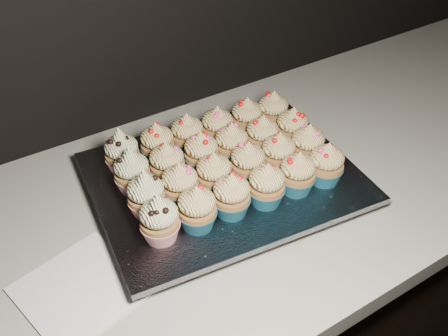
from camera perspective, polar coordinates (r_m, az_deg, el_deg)
name	(u,v)px	position (r m, az deg, el deg)	size (l,w,h in m)	color
cabinet	(273,306)	(1.34, 5.58, -15.39)	(2.40, 0.60, 0.86)	black
worktop	(287,172)	(1.00, 7.18, -0.49)	(2.44, 0.64, 0.04)	beige
napkin	(81,289)	(0.80, -16.01, -13.17)	(0.17, 0.17, 0.00)	white
baking_tray	(224,184)	(0.92, 0.00, -1.87)	(0.43, 0.33, 0.02)	black
foil_lining	(224,177)	(0.91, 0.00, -1.07)	(0.46, 0.36, 0.01)	silver
cupcake_0	(159,219)	(0.77, -7.39, -5.83)	(0.06, 0.06, 0.10)	#B4192A
cupcake_1	(197,209)	(0.79, -3.09, -4.65)	(0.06, 0.06, 0.08)	#185B73
cupcake_2	(231,196)	(0.81, 0.86, -3.18)	(0.06, 0.06, 0.08)	#185B73
cupcake_3	(267,185)	(0.83, 4.88, -1.97)	(0.06, 0.06, 0.08)	#185B73
cupcake_4	(297,173)	(0.86, 8.40, -0.61)	(0.06, 0.06, 0.08)	#185B73
cupcake_5	(326,164)	(0.89, 11.60, 0.44)	(0.06, 0.06, 0.08)	#185B73
cupcake_6	(146,195)	(0.82, -8.88, -3.06)	(0.06, 0.06, 0.10)	#B4192A
cupcake_7	(180,185)	(0.83, -5.03, -1.92)	(0.06, 0.06, 0.08)	#185B73
cupcake_8	(214,174)	(0.85, -1.15, -0.72)	(0.06, 0.06, 0.08)	#185B73
cupcake_9	(248,163)	(0.87, 2.74, 0.56)	(0.06, 0.06, 0.08)	#185B73
cupcake_10	(278,154)	(0.90, 6.24, 1.65)	(0.06, 0.06, 0.08)	#185B73
cupcake_11	(308,145)	(0.93, 9.53, 2.62)	(0.06, 0.06, 0.08)	#185B73
cupcake_12	(132,172)	(0.87, -10.47, -0.40)	(0.06, 0.06, 0.10)	#B4192A
cupcake_13	(167,164)	(0.88, -6.51, 0.50)	(0.06, 0.06, 0.08)	#185B73
cupcake_14	(201,153)	(0.90, -2.62, 1.73)	(0.06, 0.06, 0.08)	#185B73
cupcake_15	(232,144)	(0.92, 0.87, 2.76)	(0.06, 0.06, 0.08)	#185B73
cupcake_16	(262,136)	(0.94, 4.40, 3.70)	(0.06, 0.06, 0.08)	#185B73
cupcake_17	(292,128)	(0.97, 7.78, 4.57)	(0.06, 0.06, 0.08)	#185B73
cupcake_18	(122,152)	(0.91, -11.58, 1.76)	(0.06, 0.06, 0.10)	#B4192A
cupcake_19	(157,144)	(0.92, -7.62, 2.77)	(0.06, 0.06, 0.08)	#185B73
cupcake_20	(187,134)	(0.94, -4.21, 3.87)	(0.06, 0.06, 0.08)	#185B73
cupcake_21	(217,127)	(0.96, -0.76, 4.74)	(0.06, 0.06, 0.08)	#185B73
cupcake_22	(247,118)	(0.99, 2.63, 5.75)	(0.06, 0.06, 0.08)	#185B73
cupcake_23	(273,111)	(1.01, 5.62, 6.50)	(0.06, 0.06, 0.08)	#185B73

